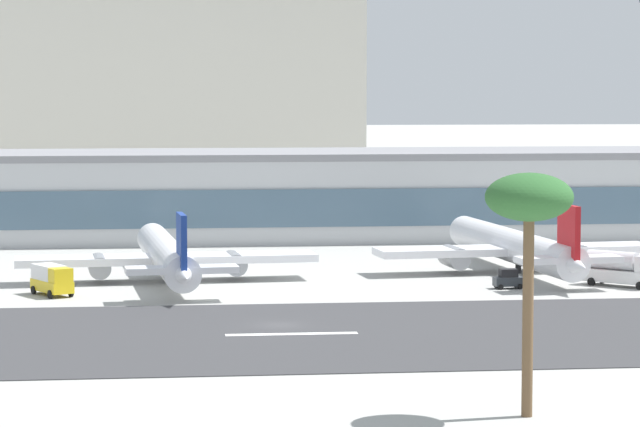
% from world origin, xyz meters
% --- Properties ---
extents(ground_plane, '(1400.00, 1400.00, 0.00)m').
position_xyz_m(ground_plane, '(0.00, 0.00, 0.00)').
color(ground_plane, '#A8A8A3').
extents(runway_strip, '(800.00, 38.82, 0.08)m').
position_xyz_m(runway_strip, '(0.00, -5.45, 0.04)').
color(runway_strip, '#38383A').
rests_on(runway_strip, ground_plane).
extents(runway_centreline_dash_4, '(12.00, 1.20, 0.01)m').
position_xyz_m(runway_centreline_dash_4, '(0.72, -5.45, 0.09)').
color(runway_centreline_dash_4, white).
rests_on(runway_centreline_dash_4, runway_strip).
extents(terminal_building, '(160.73, 24.35, 12.77)m').
position_xyz_m(terminal_building, '(11.92, 83.22, 6.39)').
color(terminal_building, '#B7BABC').
rests_on(terminal_building, ground_plane).
extents(distant_hotel_block, '(96.35, 32.70, 43.41)m').
position_xyz_m(distant_hotel_block, '(-11.46, 215.06, 21.70)').
color(distant_hotel_block, beige).
rests_on(distant_hotel_block, ground_plane).
extents(airliner_navy_tail_gate_0, '(34.70, 44.16, 9.22)m').
position_xyz_m(airliner_navy_tail_gate_0, '(-9.87, 33.07, 2.94)').
color(airliner_navy_tail_gate_0, white).
rests_on(airliner_navy_tail_gate_0, ground_plane).
extents(airliner_red_tail_gate_1, '(34.52, 45.29, 9.46)m').
position_xyz_m(airliner_red_tail_gate_1, '(31.95, 37.27, 3.02)').
color(airliner_red_tail_gate_1, white).
rests_on(airliner_red_tail_gate_1, ground_plane).
extents(service_box_truck_0, '(4.95, 6.42, 3.25)m').
position_xyz_m(service_box_truck_0, '(-22.34, 23.45, 1.79)').
color(service_box_truck_0, gold).
rests_on(service_box_truck_0, ground_plane).
extents(service_baggage_tug_1, '(3.31, 2.09, 2.20)m').
position_xyz_m(service_baggage_tug_1, '(27.54, 23.47, 1.05)').
color(service_baggage_tug_1, '#2D3338').
rests_on(service_baggage_tug_1, ground_plane).
extents(service_fuel_truck_2, '(7.91, 7.78, 3.95)m').
position_xyz_m(service_fuel_truck_2, '(40.51, 23.85, 2.03)').
color(service_fuel_truck_2, white).
rests_on(service_fuel_truck_2, ground_plane).
extents(palm_tree_2, '(5.99, 5.99, 16.67)m').
position_xyz_m(palm_tree_2, '(13.43, -41.57, 14.52)').
color(palm_tree_2, brown).
rests_on(palm_tree_2, ground_plane).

